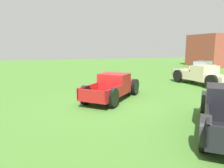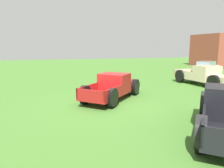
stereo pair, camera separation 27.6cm
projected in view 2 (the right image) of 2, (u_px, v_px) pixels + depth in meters
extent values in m
plane|color=#477A2D|center=(107.00, 103.00, 11.52)|extent=(80.00, 80.00, 0.00)
cube|color=maroon|center=(123.00, 84.00, 13.69)|extent=(2.04, 2.05, 0.53)
cube|color=silver|center=(128.00, 82.00, 14.34)|extent=(0.93, 1.01, 0.44)
sphere|color=silver|center=(120.00, 82.00, 14.57)|extent=(0.19, 0.19, 0.19)
sphere|color=silver|center=(136.00, 83.00, 14.06)|extent=(0.19, 0.19, 0.19)
cube|color=maroon|center=(114.00, 83.00, 12.46)|extent=(2.00, 2.02, 1.10)
cube|color=#8C9EA8|center=(118.00, 78.00, 12.93)|extent=(0.96, 1.05, 0.49)
cube|color=maroon|center=(100.00, 97.00, 11.11)|extent=(2.57, 2.54, 0.10)
cube|color=maroon|center=(88.00, 90.00, 11.39)|extent=(1.54, 1.41, 0.53)
cube|color=maroon|center=(114.00, 93.00, 10.72)|extent=(1.54, 1.41, 0.53)
cube|color=maroon|center=(90.00, 95.00, 10.20)|extent=(1.14, 1.24, 0.53)
cylinder|color=black|center=(112.00, 87.00, 14.09)|extent=(0.68, 0.65, 0.73)
cylinder|color=#B7B7BC|center=(112.00, 87.00, 14.09)|extent=(0.37, 0.37, 0.29)
cylinder|color=black|center=(112.00, 84.00, 14.06)|extent=(0.86, 0.82, 0.92)
cylinder|color=black|center=(135.00, 89.00, 13.38)|extent=(0.68, 0.65, 0.73)
cylinder|color=#B7B7BC|center=(135.00, 89.00, 13.37)|extent=(0.37, 0.37, 0.29)
cylinder|color=black|center=(135.00, 86.00, 13.35)|extent=(0.86, 0.82, 0.92)
cylinder|color=black|center=(85.00, 98.00, 11.26)|extent=(0.68, 0.65, 0.73)
cylinder|color=#B7B7BC|center=(85.00, 98.00, 11.27)|extent=(0.37, 0.37, 0.29)
cylinder|color=black|center=(85.00, 94.00, 11.23)|extent=(0.86, 0.82, 0.92)
cylinder|color=black|center=(112.00, 101.00, 10.55)|extent=(0.68, 0.65, 0.73)
cylinder|color=#B7B7BC|center=(112.00, 101.00, 10.55)|extent=(0.37, 0.37, 0.29)
cylinder|color=black|center=(112.00, 97.00, 10.52)|extent=(0.86, 0.82, 0.92)
cube|color=silver|center=(128.00, 87.00, 14.42)|extent=(1.25, 1.36, 0.12)
sphere|color=silver|center=(211.00, 97.00, 9.89)|extent=(0.21, 0.21, 0.21)
cube|color=black|center=(203.00, 123.00, 6.28)|extent=(1.76, 1.51, 0.59)
cylinder|color=black|center=(204.00, 107.00, 9.33)|extent=(0.77, 0.70, 0.81)
cylinder|color=#B7B7BC|center=(203.00, 107.00, 9.33)|extent=(0.41, 0.40, 0.32)
cylinder|color=black|center=(204.00, 103.00, 9.29)|extent=(0.97, 0.89, 1.02)
cylinder|color=black|center=(200.00, 139.00, 6.13)|extent=(0.77, 0.70, 0.81)
cylinder|color=#B7B7BC|center=(200.00, 139.00, 6.13)|extent=(0.41, 0.40, 0.32)
cylinder|color=black|center=(201.00, 133.00, 6.09)|extent=(0.97, 0.89, 1.02)
cube|color=#C6B793|center=(222.00, 80.00, 15.19)|extent=(1.71, 1.72, 0.56)
cube|color=#C6B793|center=(207.00, 73.00, 16.42)|extent=(1.53, 1.85, 1.17)
cube|color=#8C9EA8|center=(214.00, 71.00, 15.82)|extent=(0.23, 1.46, 0.51)
cube|color=#C6B793|center=(190.00, 77.00, 18.08)|extent=(2.33, 1.96, 0.10)
cube|color=#C6B793|center=(198.00, 73.00, 18.33)|extent=(2.12, 0.35, 0.56)
cube|color=#C6B793|center=(183.00, 74.00, 17.71)|extent=(2.12, 0.35, 0.56)
cube|color=#C6B793|center=(182.00, 72.00, 18.95)|extent=(0.30, 1.69, 0.56)
cylinder|color=black|center=(213.00, 85.00, 14.91)|extent=(0.79, 0.32, 0.77)
cylinder|color=#B7B7BC|center=(213.00, 85.00, 14.91)|extent=(0.34, 0.28, 0.31)
cylinder|color=black|center=(213.00, 82.00, 14.88)|extent=(1.00, 0.41, 0.97)
cylinder|color=black|center=(196.00, 77.00, 18.65)|extent=(0.79, 0.32, 0.77)
cylinder|color=#B7B7BC|center=(196.00, 77.00, 18.65)|extent=(0.34, 0.28, 0.31)
cylinder|color=black|center=(196.00, 75.00, 18.61)|extent=(1.00, 0.41, 0.97)
cylinder|color=black|center=(180.00, 78.00, 17.98)|extent=(0.79, 0.32, 0.77)
cylinder|color=#B7B7BC|center=(180.00, 78.00, 17.98)|extent=(0.34, 0.28, 0.31)
cylinder|color=black|center=(180.00, 76.00, 17.95)|extent=(1.00, 0.41, 0.97)
cube|color=silver|center=(206.00, 68.00, 24.12)|extent=(3.60, 4.31, 0.55)
cube|color=#7F939E|center=(206.00, 64.00, 23.92)|extent=(2.41, 2.67, 0.51)
cylinder|color=black|center=(204.00, 69.00, 25.67)|extent=(0.48, 0.60, 0.59)
cylinder|color=black|center=(217.00, 70.00, 24.71)|extent=(0.48, 0.60, 0.59)
cylinder|color=black|center=(195.00, 71.00, 23.62)|extent=(0.48, 0.60, 0.59)
cylinder|color=black|center=(209.00, 72.00, 22.66)|extent=(0.48, 0.60, 0.59)
cube|color=brown|center=(214.00, 51.00, 31.87)|extent=(6.25, 4.16, 4.74)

